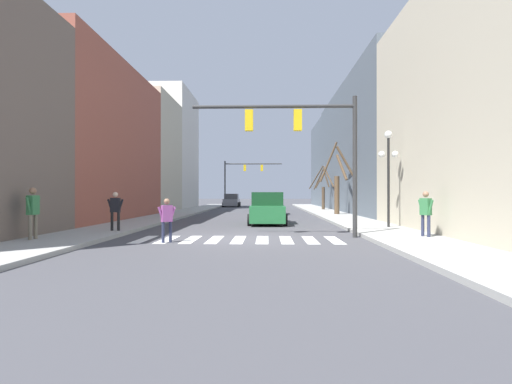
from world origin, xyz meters
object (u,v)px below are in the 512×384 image
Objects in this scene: traffic_signal_far at (242,173)px; pedestrian_on_left_sidewalk at (167,217)px; car_driving_away_lane at (232,201)px; street_tree_right_far at (323,188)px; pedestrian_on_right_sidewalk at (33,209)px; pedestrian_crossing_street at (115,208)px; car_parked_right_mid at (263,203)px; traffic_signal_near at (306,135)px; street_tree_right_mid at (338,183)px; car_parked_right_far at (271,205)px; pedestrian_waiting_at_curb at (426,210)px; street_lamp_right_corner at (388,159)px; car_driving_toward_lane at (267,209)px.

pedestrian_on_left_sidewalk is at bearing -90.29° from traffic_signal_far.
car_driving_away_lane is 16.15m from street_tree_right_far.
pedestrian_on_left_sidewalk is 4.63m from pedestrian_on_right_sidewalk.
pedestrian_crossing_street is 26.36m from street_tree_right_far.
pedestrian_crossing_street is (-6.14, -25.07, 0.38)m from car_parked_right_mid.
traffic_signal_far reaches higher than traffic_signal_near.
pedestrian_on_left_sidewalk is (-0.20, -39.25, -3.57)m from traffic_signal_far.
pedestrian_on_right_sidewalk is at bearing 164.64° from car_parked_right_mid.
traffic_signal_far is at bearing 111.84° from street_tree_right_mid.
car_parked_right_mid reaches higher than pedestrian_on_left_sidewalk.
car_parked_right_far is 1.02× the size of street_tree_right_far.
car_parked_right_far is (3.70, -19.68, -3.74)m from traffic_signal_far.
traffic_signal_far is 39.61m from pedestrian_waiting_at_curb.
street_lamp_right_corner is 21.13m from street_tree_right_far.
traffic_signal_near is 0.85× the size of traffic_signal_far.
pedestrian_on_left_sidewalk is 0.87× the size of pedestrian_on_right_sidewalk.
street_tree_right_far reaches higher than pedestrian_on_right_sidewalk.
pedestrian_on_left_sidewalk is 0.94× the size of pedestrian_crossing_street.
car_parked_right_far is at bearing -21.48° from pedestrian_on_right_sidewalk.
car_parked_right_far is 19.50m from pedestrian_waiting_at_curb.
pedestrian_crossing_street is (1.64, 3.28, -0.09)m from pedestrian_on_right_sidewalk.
street_lamp_right_corner reaches higher than car_parked_right_far.
street_lamp_right_corner is 15.19m from pedestrian_on_right_sidewalk.
traffic_signal_far reaches higher than pedestrian_on_right_sidewalk.
street_tree_right_mid is (13.69, 17.48, 1.32)m from pedestrian_on_right_sidewalk.
street_tree_right_far is (12.18, 23.35, 1.14)m from pedestrian_crossing_street.
traffic_signal_near is at bearing -167.91° from car_driving_toward_lane.
traffic_signal_near is 6.29m from pedestrian_on_left_sidewalk.
traffic_signal_near is 1.48× the size of street_tree_right_far.
pedestrian_on_right_sidewalk reaches higher than car_driving_toward_lane.
car_driving_toward_lane is 29.96m from car_driving_away_lane.
pedestrian_on_right_sidewalk is (-3.48, -38.93, 0.42)m from car_driving_away_lane.
street_tree_right_mid is at bearing -22.59° from pedestrian_waiting_at_curb.
street_lamp_right_corner is at bearing -89.59° from street_tree_right_far.
pedestrian_on_right_sidewalk is at bearing 71.25° from pedestrian_waiting_at_curb.
pedestrian_crossing_street is (-12.33, -2.25, -2.26)m from street_lamp_right_corner.
car_driving_toward_lane is at bearing -124.04° from street_tree_right_mid.
pedestrian_on_right_sidewalk reaches higher than car_driving_away_lane.
traffic_signal_near reaches higher than car_parked_right_mid.
car_parked_right_far is at bearing -1.70° from car_driving_toward_lane.
car_driving_toward_lane reaches higher than car_driving_away_lane.
traffic_signal_near reaches higher than car_driving_away_lane.
car_driving_toward_lane is 19.01m from car_parked_right_mid.
traffic_signal_near reaches higher than pedestrian_crossing_street.
traffic_signal_near is 7.94m from car_driving_toward_lane.
pedestrian_crossing_street is 0.30× the size of street_tree_right_mid.
street_lamp_right_corner reaches higher than car_driving_toward_lane.
car_parked_right_mid is at bearing 118.50° from street_tree_right_mid.
car_driving_away_lane is at bearing -92.77° from pedestrian_crossing_street.
pedestrian_on_right_sidewalk is (-9.71, -2.26, -2.87)m from traffic_signal_near.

